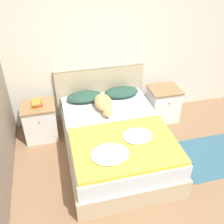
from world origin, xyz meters
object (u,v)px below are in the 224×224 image
object	(u,v)px
bed	(115,141)
pillow_right	(121,92)
nightstand_right	(163,104)
nightstand_left	(40,121)
book_stack	(37,103)
pillow_left	(85,97)
dog	(104,104)

from	to	relation	value
bed	pillow_right	distance (m)	0.88
nightstand_right	pillow_right	xyz separation A→B (m)	(-0.72, 0.07, 0.29)
nightstand_left	book_stack	xyz separation A→B (m)	(-0.00, -0.01, 0.33)
pillow_right	book_stack	world-z (taller)	book_stack
bed	nightstand_right	xyz separation A→B (m)	(1.02, 0.69, 0.04)
bed	pillow_right	bearing A→B (deg)	68.61
nightstand_left	pillow_right	bearing A→B (deg)	3.23
pillow_left	dog	distance (m)	0.38
nightstand_right	pillow_right	distance (m)	0.78
nightstand_right	book_stack	bearing A→B (deg)	-179.68
nightstand_left	dog	world-z (taller)	dog
bed	nightstand_right	distance (m)	1.23
dog	bed	bearing A→B (deg)	-83.08
pillow_right	pillow_left	bearing A→B (deg)	180.00
nightstand_right	pillow_right	size ratio (longest dim) A/B	1.05
nightstand_left	pillow_right	distance (m)	1.35
nightstand_right	bed	bearing A→B (deg)	-146.09
pillow_right	dog	xyz separation A→B (m)	(-0.36, -0.29, 0.02)
pillow_right	bed	bearing A→B (deg)	-111.39
pillow_left	dog	world-z (taller)	dog
book_stack	nightstand_right	bearing A→B (deg)	0.32
nightstand_right	pillow_left	bearing A→B (deg)	176.77
nightstand_left	pillow_left	size ratio (longest dim) A/B	1.05
book_stack	pillow_right	bearing A→B (deg)	3.72
nightstand_left	pillow_right	world-z (taller)	pillow_right
nightstand_left	dog	size ratio (longest dim) A/B	0.91
pillow_left	bed	bearing A→B (deg)	-68.61
book_stack	pillow_left	bearing A→B (deg)	6.75
nightstand_left	book_stack	size ratio (longest dim) A/B	2.76
bed	pillow_right	size ratio (longest dim) A/B	3.49
bed	pillow_right	world-z (taller)	pillow_right
pillow_left	pillow_right	distance (m)	0.60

